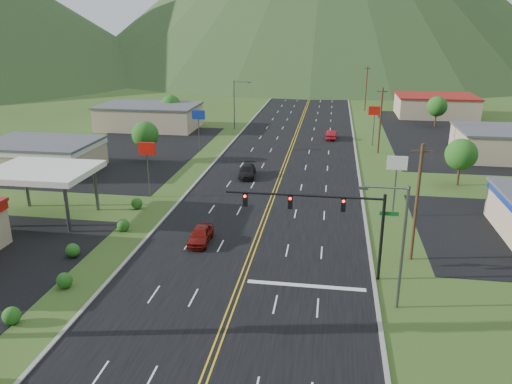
# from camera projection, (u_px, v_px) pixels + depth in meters

# --- Properties ---
(curb_west) EXTENTS (0.30, 460.00, 0.14)m
(curb_west) POSITION_uv_depth(u_px,v_px,m) (32.00, 368.00, 28.88)
(curb_west) COLOR gray
(curb_west) RESTS_ON ground
(traffic_signal) EXTENTS (13.10, 0.43, 7.00)m
(traffic_signal) POSITION_uv_depth(u_px,v_px,m) (329.00, 213.00, 37.85)
(traffic_signal) COLOR black
(traffic_signal) RESTS_ON ground
(streetlight_east) EXTENTS (3.28, 0.25, 9.00)m
(streetlight_east) POSITION_uv_depth(u_px,v_px,m) (399.00, 240.00, 33.48)
(streetlight_east) COLOR #59595E
(streetlight_east) RESTS_ON ground
(streetlight_west) EXTENTS (3.28, 0.25, 9.00)m
(streetlight_west) POSITION_uv_depth(u_px,v_px,m) (236.00, 101.00, 92.97)
(streetlight_west) COLOR #59595E
(streetlight_west) RESTS_ON ground
(gas_canopy) EXTENTS (10.00, 8.00, 5.30)m
(gas_canopy) POSITION_uv_depth(u_px,v_px,m) (42.00, 173.00, 49.64)
(gas_canopy) COLOR white
(gas_canopy) RESTS_ON ground
(building_west_mid) EXTENTS (14.40, 10.40, 4.10)m
(building_west_mid) POSITION_uv_depth(u_px,v_px,m) (42.00, 155.00, 66.90)
(building_west_mid) COLOR tan
(building_west_mid) RESTS_ON ground
(building_west_far) EXTENTS (18.40, 11.40, 4.50)m
(building_west_far) POSITION_uv_depth(u_px,v_px,m) (149.00, 116.00, 94.40)
(building_west_far) COLOR tan
(building_west_far) RESTS_ON ground
(building_east_mid) EXTENTS (14.40, 11.40, 4.30)m
(building_east_mid) POSITION_uv_depth(u_px,v_px,m) (507.00, 143.00, 73.54)
(building_east_mid) COLOR tan
(building_east_mid) RESTS_ON ground
(building_east_far) EXTENTS (16.40, 12.40, 4.50)m
(building_east_far) POSITION_uv_depth(u_px,v_px,m) (435.00, 106.00, 106.85)
(building_east_far) COLOR tan
(building_east_far) RESTS_ON ground
(pole_sign_west_a) EXTENTS (2.00, 0.18, 6.40)m
(pole_sign_west_a) POSITION_uv_depth(u_px,v_px,m) (147.00, 154.00, 55.90)
(pole_sign_west_a) COLOR #59595E
(pole_sign_west_a) RESTS_ON ground
(pole_sign_west_b) EXTENTS (2.00, 0.18, 6.40)m
(pole_sign_west_b) POSITION_uv_depth(u_px,v_px,m) (199.00, 119.00, 76.50)
(pole_sign_west_b) COLOR #59595E
(pole_sign_west_b) RESTS_ON ground
(pole_sign_east_a) EXTENTS (2.00, 0.18, 6.40)m
(pole_sign_east_a) POSITION_uv_depth(u_px,v_px,m) (397.00, 169.00, 50.10)
(pole_sign_east_a) COLOR #59595E
(pole_sign_east_a) RESTS_ON ground
(pole_sign_east_b) EXTENTS (2.00, 0.18, 6.40)m
(pole_sign_east_b) POSITION_uv_depth(u_px,v_px,m) (375.00, 115.00, 80.06)
(pole_sign_east_b) COLOR #59595E
(pole_sign_east_b) RESTS_ON ground
(tree_west_a) EXTENTS (3.84, 3.84, 5.82)m
(tree_west_a) POSITION_uv_depth(u_px,v_px,m) (145.00, 135.00, 71.19)
(tree_west_a) COLOR #382314
(tree_west_a) RESTS_ON ground
(tree_west_b) EXTENTS (3.84, 3.84, 5.82)m
(tree_west_b) POSITION_uv_depth(u_px,v_px,m) (171.00, 105.00, 97.19)
(tree_west_b) COLOR #382314
(tree_west_b) RESTS_ON ground
(tree_east_a) EXTENTS (3.84, 3.84, 5.82)m
(tree_east_a) POSITION_uv_depth(u_px,v_px,m) (461.00, 155.00, 60.40)
(tree_east_a) COLOR #382314
(tree_east_a) RESTS_ON ground
(tree_east_b) EXTENTS (3.84, 3.84, 5.82)m
(tree_east_b) POSITION_uv_depth(u_px,v_px,m) (437.00, 106.00, 95.39)
(tree_east_b) COLOR #382314
(tree_east_b) RESTS_ON ground
(utility_pole_a) EXTENTS (1.60, 0.28, 10.00)m
(utility_pole_a) POSITION_uv_depth(u_px,v_px,m) (417.00, 202.00, 40.65)
(utility_pole_a) COLOR #382314
(utility_pole_a) RESTS_ON ground
(utility_pole_b) EXTENTS (1.60, 0.28, 10.00)m
(utility_pole_b) POSITION_uv_depth(u_px,v_px,m) (380.00, 120.00, 75.28)
(utility_pole_b) COLOR #382314
(utility_pole_b) RESTS_ON ground
(utility_pole_c) EXTENTS (1.60, 0.28, 10.00)m
(utility_pole_c) POSITION_uv_depth(u_px,v_px,m) (366.00, 88.00, 112.72)
(utility_pole_c) COLOR #382314
(utility_pole_c) RESTS_ON ground
(utility_pole_d) EXTENTS (1.60, 0.28, 10.00)m
(utility_pole_d) POSITION_uv_depth(u_px,v_px,m) (359.00, 72.00, 150.16)
(utility_pole_d) COLOR #382314
(utility_pole_d) RESTS_ON ground
(car_red_near) EXTENTS (1.87, 4.44, 1.50)m
(car_red_near) POSITION_uv_depth(u_px,v_px,m) (201.00, 235.00, 45.17)
(car_red_near) COLOR maroon
(car_red_near) RESTS_ON ground
(car_dark_mid) EXTENTS (2.52, 5.17, 1.45)m
(car_dark_mid) POSITION_uv_depth(u_px,v_px,m) (247.00, 172.00, 64.70)
(car_dark_mid) COLOR black
(car_dark_mid) RESTS_ON ground
(car_red_far) EXTENTS (1.84, 4.64, 1.50)m
(car_red_far) POSITION_uv_depth(u_px,v_px,m) (331.00, 135.00, 85.93)
(car_red_far) COLOR maroon
(car_red_far) RESTS_ON ground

